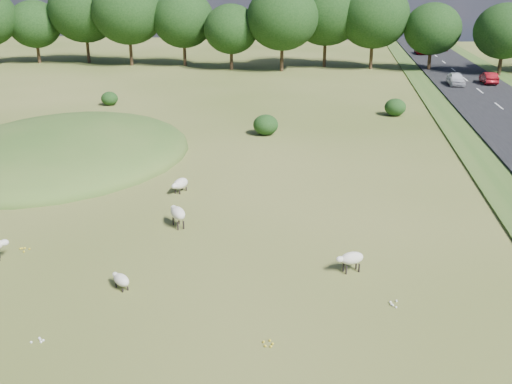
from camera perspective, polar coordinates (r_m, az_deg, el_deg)
ground at (r=43.55m, az=0.57°, el=6.00°), size 160.00×160.00×0.00m
mound at (r=39.72m, az=-18.59°, el=3.57°), size 16.00×20.00×4.00m
road at (r=54.72m, az=23.58°, el=7.36°), size 8.00×150.00×0.25m
treeline at (r=77.71m, az=3.64°, el=17.00°), size 96.28×14.66×11.70m
shrubs at (r=47.51m, az=1.88°, el=8.06°), size 27.57×10.62×1.52m
sheep_0 at (r=21.65m, az=-13.36°, el=-8.53°), size 0.97×0.88×0.58m
sheep_1 at (r=30.83m, az=-7.59°, el=0.82°), size 0.89×1.39×0.77m
sheep_2 at (r=22.42m, az=9.49°, el=-6.57°), size 1.18×0.88×0.83m
sheep_3 at (r=26.36m, az=-7.85°, el=-2.11°), size 1.11×1.33×0.97m
car_0 at (r=69.41m, az=22.26°, el=10.53°), size 1.33×3.82×1.26m
car_1 at (r=103.36m, az=18.03°, el=13.68°), size 1.87×4.60×1.33m
car_2 at (r=96.96m, az=16.28°, el=13.46°), size 2.03×4.39×1.22m
car_7 at (r=67.05m, az=19.36°, el=10.63°), size 1.60×3.97×1.35m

